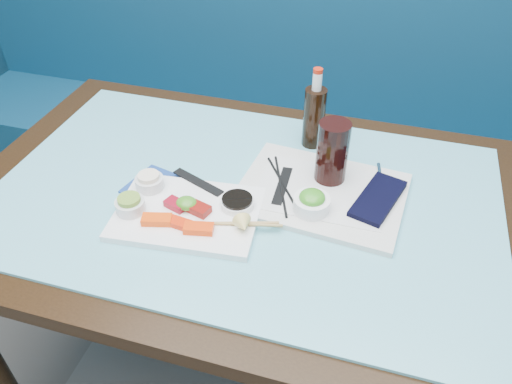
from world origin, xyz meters
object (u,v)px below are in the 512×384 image
(dining_table, at_px, (244,221))
(serving_tray, at_px, (321,193))
(blue_napkin, at_px, (155,186))
(sashimi_plate, at_px, (188,214))
(booth_bench, at_px, (305,141))
(cola_glass, at_px, (332,152))
(cola_bottle_body, at_px, (314,118))
(seaweed_bowl, at_px, (311,204))

(dining_table, xyz_separation_m, serving_tray, (0.18, 0.05, 0.10))
(dining_table, relative_size, blue_napkin, 10.87)
(serving_tray, distance_m, blue_napkin, 0.41)
(dining_table, bearing_deg, sashimi_plate, -131.19)
(booth_bench, distance_m, blue_napkin, 0.98)
(cola_glass, xyz_separation_m, cola_bottle_body, (-0.08, 0.16, -0.01))
(dining_table, distance_m, cola_glass, 0.29)
(dining_table, bearing_deg, serving_tray, 14.74)
(sashimi_plate, height_order, blue_napkin, sashimi_plate)
(serving_tray, height_order, blue_napkin, serving_tray)
(seaweed_bowl, bearing_deg, blue_napkin, -178.74)
(serving_tray, distance_m, seaweed_bowl, 0.08)
(sashimi_plate, xyz_separation_m, seaweed_bowl, (0.27, 0.09, 0.02))
(cola_bottle_body, xyz_separation_m, blue_napkin, (-0.34, -0.30, -0.08))
(seaweed_bowl, bearing_deg, booth_bench, 101.26)
(cola_bottle_body, relative_size, blue_napkin, 1.30)
(sashimi_plate, distance_m, cola_glass, 0.37)
(cola_glass, height_order, cola_bottle_body, cola_glass)
(booth_bench, relative_size, cola_bottle_body, 17.96)
(booth_bench, bearing_deg, sashimi_plate, -95.98)
(seaweed_bowl, relative_size, cola_bottle_body, 0.51)
(cola_bottle_body, bearing_deg, booth_bench, 101.46)
(booth_bench, xyz_separation_m, cola_bottle_body, (0.12, -0.58, 0.47))
(dining_table, height_order, cola_glass, cola_glass)
(cola_bottle_body, bearing_deg, blue_napkin, -138.33)
(dining_table, relative_size, serving_tray, 3.55)
(serving_tray, bearing_deg, sashimi_plate, -145.07)
(sashimi_plate, bearing_deg, cola_bottle_body, 54.55)
(sashimi_plate, relative_size, cola_glass, 2.07)
(booth_bench, height_order, sashimi_plate, booth_bench)
(dining_table, xyz_separation_m, cola_glass, (0.19, 0.10, 0.19))
(dining_table, distance_m, sashimi_plate, 0.18)
(seaweed_bowl, bearing_deg, serving_tray, 82.41)
(sashimi_plate, relative_size, cola_bottle_body, 1.97)
(dining_table, height_order, serving_tray, serving_tray)
(seaweed_bowl, bearing_deg, cola_bottle_body, 100.86)
(booth_bench, height_order, cola_glass, booth_bench)
(sashimi_plate, bearing_deg, booth_bench, 78.40)
(sashimi_plate, distance_m, serving_tray, 0.33)
(sashimi_plate, height_order, cola_glass, cola_glass)
(seaweed_bowl, xyz_separation_m, blue_napkin, (-0.39, -0.01, -0.03))
(dining_table, relative_size, seaweed_bowl, 16.43)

